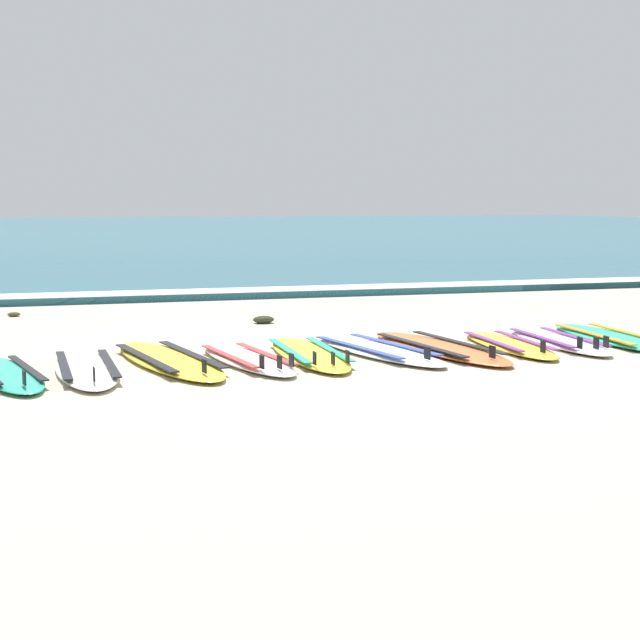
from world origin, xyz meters
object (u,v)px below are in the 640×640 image
at_px(surfboard_5, 376,350).
at_px(surfboard_1, 87,368).
at_px(surfboard_3, 247,359).
at_px(surfboard_6, 439,347).
at_px(surfboard_8, 558,341).
at_px(surfboard_0, 6,374).
at_px(surfboard_2, 169,360).
at_px(surfboard_7, 509,344).
at_px(surfboard_4, 309,354).
at_px(surfboard_9, 611,337).

bearing_deg(surfboard_5, surfboard_1, -174.40).
relative_size(surfboard_3, surfboard_6, 0.82).
bearing_deg(surfboard_8, surfboard_3, -176.51).
relative_size(surfboard_0, surfboard_5, 0.86).
height_order(surfboard_0, surfboard_3, same).
distance_m(surfboard_2, surfboard_7, 3.35).
distance_m(surfboard_4, surfboard_8, 2.65).
xyz_separation_m(surfboard_3, surfboard_4, (0.62, 0.13, -0.00)).
height_order(surfboard_1, surfboard_8, same).
bearing_deg(surfboard_4, surfboard_9, 2.49).
xyz_separation_m(surfboard_2, surfboard_8, (3.95, 0.04, 0.00)).
height_order(surfboard_0, surfboard_9, same).
xyz_separation_m(surfboard_1, surfboard_6, (3.34, 0.22, -0.00)).
bearing_deg(surfboard_7, surfboard_2, 179.33).
distance_m(surfboard_4, surfboard_5, 0.69).
distance_m(surfboard_0, surfboard_3, 2.07).
relative_size(surfboard_1, surfboard_8, 1.04).
distance_m(surfboard_5, surfboard_8, 1.96).
bearing_deg(surfboard_2, surfboard_7, -0.67).
height_order(surfboard_2, surfboard_3, same).
bearing_deg(surfboard_7, surfboard_6, 178.00).
xyz_separation_m(surfboard_4, surfboard_9, (3.31, 0.14, -0.00)).
bearing_deg(surfboard_2, surfboard_8, 0.54).
xyz_separation_m(surfboard_2, surfboard_9, (4.61, 0.11, 0.00)).
bearing_deg(surfboard_9, surfboard_3, -176.04).
distance_m(surfboard_5, surfboard_6, 0.63).
bearing_deg(surfboard_0, surfboard_2, 13.04).
xyz_separation_m(surfboard_0, surfboard_2, (1.38, 0.32, -0.00)).
bearing_deg(surfboard_7, surfboard_9, 6.80).
bearing_deg(surfboard_3, surfboard_7, 2.61).
bearing_deg(surfboard_5, surfboard_9, 1.78).
height_order(surfboard_2, surfboard_6, same).
height_order(surfboard_5, surfboard_8, same).
height_order(surfboard_4, surfboard_9, same).
xyz_separation_m(surfboard_1, surfboard_9, (5.34, 0.35, -0.00)).
bearing_deg(surfboard_6, surfboard_8, 2.20).
distance_m(surfboard_1, surfboard_2, 0.77).
bearing_deg(surfboard_8, surfboard_1, -176.64).
height_order(surfboard_5, surfboard_9, same).
bearing_deg(surfboard_6, surfboard_2, 179.70).
relative_size(surfboard_8, surfboard_9, 0.89).
relative_size(surfboard_3, surfboard_9, 0.88).
xyz_separation_m(surfboard_7, surfboard_8, (0.59, 0.08, 0.00)).
xyz_separation_m(surfboard_5, surfboard_6, (0.63, -0.04, -0.00)).
xyz_separation_m(surfboard_3, surfboard_7, (2.67, 0.12, -0.00)).
bearing_deg(surfboard_8, surfboard_6, -177.80).
height_order(surfboard_1, surfboard_3, same).
bearing_deg(surfboard_0, surfboard_8, 3.84).
bearing_deg(surfboard_9, surfboard_5, -178.22).
bearing_deg(surfboard_4, surfboard_1, -174.28).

